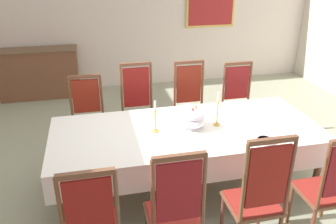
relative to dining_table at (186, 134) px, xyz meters
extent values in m
cube|color=gray|center=(0.00, 0.17, -0.72)|extent=(7.13, 6.93, 0.04)
cube|color=beige|center=(0.00, 3.67, 0.87)|extent=(7.13, 0.08, 3.13)
cylinder|color=brown|center=(-1.30, -0.49, -0.33)|extent=(0.07, 0.07, 0.74)
cylinder|color=brown|center=(1.30, -0.49, -0.33)|extent=(0.07, 0.07, 0.74)
cylinder|color=brown|center=(-1.30, 0.49, -0.33)|extent=(0.07, 0.07, 0.74)
cylinder|color=brown|center=(1.30, 0.49, -0.33)|extent=(0.07, 0.07, 0.74)
cube|color=brown|center=(0.00, 0.00, 0.00)|extent=(2.68, 1.06, 0.08)
cube|color=brown|center=(0.00, 0.00, 0.05)|extent=(2.80, 1.18, 0.03)
cube|color=white|center=(0.00, 0.00, 0.07)|extent=(2.82, 1.20, 0.00)
cube|color=white|center=(0.00, -0.59, -0.07)|extent=(2.82, 0.00, 0.29)
cube|color=white|center=(0.00, 0.59, -0.07)|extent=(2.82, 0.00, 0.29)
cube|color=white|center=(-1.40, 0.00, -0.07)|extent=(0.00, 1.20, 0.29)
cube|color=white|center=(1.40, 0.00, -0.07)|extent=(0.00, 1.20, 0.29)
cylinder|color=brown|center=(-1.22, -1.12, 0.09)|extent=(0.03, 0.03, 0.63)
cylinder|color=brown|center=(-0.83, -1.12, 0.09)|extent=(0.03, 0.03, 0.63)
cube|color=maroon|center=(-1.02, -1.12, 0.12)|extent=(0.34, 0.02, 0.48)
cube|color=brown|center=(-1.02, -1.12, 0.40)|extent=(0.40, 0.04, 0.04)
cylinder|color=brown|center=(-0.83, 0.75, -0.48)|extent=(0.04, 0.04, 0.45)
cylinder|color=brown|center=(-1.21, 0.75, -0.48)|extent=(0.04, 0.04, 0.45)
cylinder|color=brown|center=(-0.83, 1.11, -0.48)|extent=(0.04, 0.04, 0.45)
cylinder|color=brown|center=(-1.21, 1.11, -0.48)|extent=(0.04, 0.04, 0.45)
cube|color=brown|center=(-1.02, 0.93, -0.24)|extent=(0.44, 0.42, 0.03)
cube|color=maroon|center=(-1.02, 0.93, -0.22)|extent=(0.40, 0.38, 0.02)
cylinder|color=brown|center=(-0.83, 1.12, 0.06)|extent=(0.03, 0.03, 0.58)
cylinder|color=brown|center=(-1.22, 1.12, 0.06)|extent=(0.03, 0.03, 0.58)
cube|color=maroon|center=(-1.02, 1.12, 0.09)|extent=(0.34, 0.02, 0.44)
cube|color=brown|center=(-1.02, 1.12, 0.36)|extent=(0.40, 0.04, 0.04)
cylinder|color=brown|center=(-0.18, -0.75, -0.48)|extent=(0.04, 0.04, 0.45)
cube|color=brown|center=(-0.37, -0.93, -0.24)|extent=(0.44, 0.42, 0.03)
cube|color=maroon|center=(-0.37, -0.93, -0.22)|extent=(0.40, 0.38, 0.02)
cylinder|color=brown|center=(-0.57, -1.12, 0.11)|extent=(0.03, 0.03, 0.67)
cylinder|color=brown|center=(-0.18, -1.12, 0.11)|extent=(0.03, 0.03, 0.67)
cube|color=maroon|center=(-0.37, -1.12, 0.14)|extent=(0.34, 0.02, 0.51)
cube|color=brown|center=(-0.37, -1.12, 0.45)|extent=(0.40, 0.04, 0.04)
cylinder|color=brown|center=(-0.18, 0.75, -0.48)|extent=(0.04, 0.04, 0.45)
cylinder|color=brown|center=(-0.56, 0.75, -0.48)|extent=(0.04, 0.04, 0.45)
cylinder|color=brown|center=(-0.18, 1.11, -0.48)|extent=(0.04, 0.04, 0.45)
cylinder|color=brown|center=(-0.56, 1.11, -0.48)|extent=(0.04, 0.04, 0.45)
cube|color=brown|center=(-0.37, 0.93, -0.24)|extent=(0.44, 0.42, 0.03)
cube|color=maroon|center=(-0.37, 0.93, -0.22)|extent=(0.40, 0.38, 0.02)
cylinder|color=brown|center=(-0.18, 1.12, 0.12)|extent=(0.03, 0.03, 0.70)
cylinder|color=brown|center=(-0.57, 1.12, 0.12)|extent=(0.03, 0.03, 0.70)
cube|color=maroon|center=(-0.37, 1.12, 0.16)|extent=(0.34, 0.02, 0.53)
cube|color=brown|center=(-0.37, 1.12, 0.47)|extent=(0.40, 0.04, 0.04)
cylinder|color=brown|center=(0.15, -0.75, -0.48)|extent=(0.04, 0.04, 0.45)
cylinder|color=brown|center=(0.53, -0.75, -0.48)|extent=(0.04, 0.04, 0.45)
cube|color=brown|center=(0.34, -0.93, -0.24)|extent=(0.44, 0.42, 0.03)
cube|color=maroon|center=(0.34, -0.93, -0.22)|extent=(0.40, 0.38, 0.02)
cylinder|color=brown|center=(0.15, -1.12, 0.13)|extent=(0.03, 0.03, 0.72)
cylinder|color=brown|center=(0.54, -1.12, 0.13)|extent=(0.03, 0.03, 0.72)
cube|color=maroon|center=(0.34, -1.12, 0.17)|extent=(0.34, 0.02, 0.54)
cube|color=brown|center=(0.34, -1.12, 0.49)|extent=(0.40, 0.04, 0.04)
cylinder|color=brown|center=(0.53, 0.75, -0.48)|extent=(0.04, 0.04, 0.45)
cylinder|color=brown|center=(0.15, 0.75, -0.48)|extent=(0.04, 0.04, 0.45)
cylinder|color=brown|center=(0.53, 1.11, -0.48)|extent=(0.04, 0.04, 0.45)
cylinder|color=brown|center=(0.15, 1.11, -0.48)|extent=(0.04, 0.04, 0.45)
cube|color=brown|center=(0.34, 0.93, -0.24)|extent=(0.44, 0.42, 0.03)
cube|color=maroon|center=(0.34, 0.93, -0.22)|extent=(0.40, 0.38, 0.02)
cylinder|color=brown|center=(0.54, 1.12, 0.11)|extent=(0.03, 0.03, 0.68)
cylinder|color=brown|center=(0.15, 1.12, 0.11)|extent=(0.03, 0.03, 0.68)
cube|color=maroon|center=(0.34, 1.12, 0.15)|extent=(0.34, 0.02, 0.52)
cube|color=brown|center=(0.34, 1.12, 0.45)|extent=(0.40, 0.04, 0.04)
cylinder|color=brown|center=(0.85, -0.75, -0.48)|extent=(0.04, 0.04, 0.45)
cylinder|color=brown|center=(1.23, -0.75, -0.48)|extent=(0.04, 0.04, 0.45)
cube|color=brown|center=(1.04, -0.93, -0.24)|extent=(0.44, 0.42, 0.03)
cube|color=maroon|center=(1.04, -0.93, -0.22)|extent=(0.40, 0.38, 0.02)
cylinder|color=brown|center=(0.84, -1.12, 0.09)|extent=(0.03, 0.03, 0.63)
cylinder|color=brown|center=(1.23, 0.75, -0.48)|extent=(0.04, 0.04, 0.45)
cylinder|color=brown|center=(0.85, 0.75, -0.48)|extent=(0.04, 0.04, 0.45)
cylinder|color=brown|center=(1.23, 1.11, -0.48)|extent=(0.04, 0.04, 0.45)
cylinder|color=brown|center=(0.85, 1.11, -0.48)|extent=(0.04, 0.04, 0.45)
cube|color=brown|center=(1.04, 0.93, -0.24)|extent=(0.44, 0.42, 0.03)
cube|color=maroon|center=(1.04, 0.93, -0.22)|extent=(0.40, 0.38, 0.02)
cylinder|color=brown|center=(1.23, 1.12, 0.08)|extent=(0.03, 0.03, 0.62)
cylinder|color=brown|center=(0.84, 1.12, 0.08)|extent=(0.03, 0.03, 0.62)
cube|color=maroon|center=(1.04, 1.12, 0.11)|extent=(0.34, 0.02, 0.47)
cube|color=brown|center=(1.04, 1.12, 0.39)|extent=(0.40, 0.04, 0.04)
cylinder|color=white|center=(0.06, 0.00, 0.08)|extent=(0.15, 0.15, 0.02)
ellipsoid|color=white|center=(0.06, 0.00, 0.15)|extent=(0.28, 0.28, 0.13)
ellipsoid|color=white|center=(0.06, 0.00, 0.23)|extent=(0.25, 0.25, 0.10)
sphere|color=maroon|center=(0.06, 0.00, 0.28)|extent=(0.03, 0.03, 0.03)
cylinder|color=gold|center=(-0.33, 0.00, 0.08)|extent=(0.07, 0.07, 0.02)
cylinder|color=gold|center=(-0.33, 0.00, 0.19)|extent=(0.02, 0.02, 0.21)
cone|color=gold|center=(-0.33, 0.00, 0.30)|extent=(0.04, 0.04, 0.02)
cylinder|color=silver|center=(-0.33, 0.00, 0.36)|extent=(0.02, 0.02, 0.10)
cylinder|color=gold|center=(0.33, 0.00, 0.08)|extent=(0.07, 0.07, 0.02)
cylinder|color=gold|center=(0.33, 0.00, 0.21)|extent=(0.02, 0.02, 0.25)
cone|color=gold|center=(0.33, 0.00, 0.34)|extent=(0.04, 0.04, 0.02)
cylinder|color=silver|center=(0.33, 0.00, 0.40)|extent=(0.02, 0.02, 0.10)
cylinder|color=white|center=(0.15, 0.49, 0.09)|extent=(0.15, 0.15, 0.04)
cylinder|color=white|center=(0.15, 0.49, 0.10)|extent=(0.13, 0.13, 0.03)
torus|color=maroon|center=(0.15, 0.49, 0.11)|extent=(0.15, 0.15, 0.01)
cylinder|color=white|center=(0.67, -0.45, 0.09)|extent=(0.18, 0.18, 0.03)
cylinder|color=white|center=(0.67, -0.45, 0.09)|extent=(0.14, 0.14, 0.02)
torus|color=maroon|center=(0.67, -0.45, 0.10)|extent=(0.17, 0.17, 0.01)
cube|color=gold|center=(0.25, 0.45, 0.08)|extent=(0.03, 0.14, 0.00)
ellipsoid|color=gold|center=(0.27, 0.53, 0.08)|extent=(0.03, 0.05, 0.01)
cube|color=gold|center=(0.79, -0.49, 0.08)|extent=(0.03, 0.14, 0.00)
ellipsoid|color=gold|center=(0.78, -0.41, 0.08)|extent=(0.03, 0.05, 0.01)
cube|color=brown|center=(-1.87, 3.35, -0.26)|extent=(1.40, 0.44, 0.88)
cube|color=brown|center=(-1.87, 3.35, 0.19)|extent=(1.44, 0.48, 0.02)
cube|color=brown|center=(-1.52, 3.58, -0.26)|extent=(0.59, 0.01, 0.70)
cube|color=brown|center=(-2.22, 3.58, -0.26)|extent=(0.59, 0.01, 0.70)
camera|label=1|loc=(-0.91, -3.15, 1.74)|focal=37.26mm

